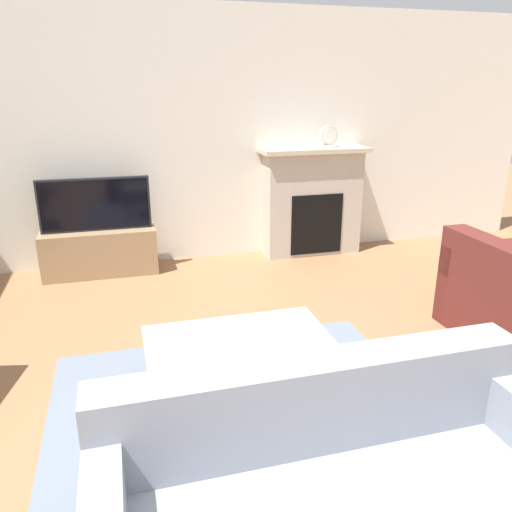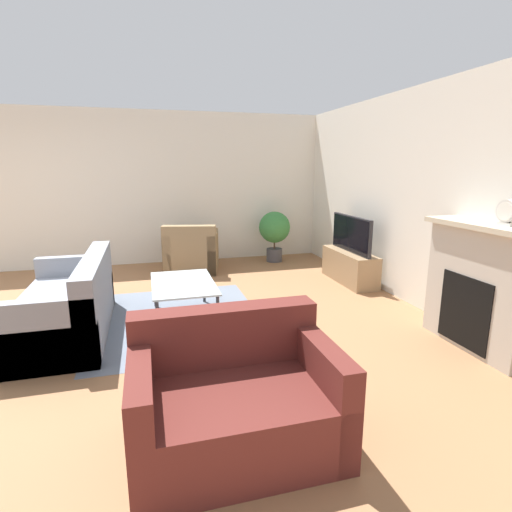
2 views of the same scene
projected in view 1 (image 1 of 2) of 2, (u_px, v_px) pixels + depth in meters
The scene contains 7 objects.
wall_back at pixel (171, 139), 5.33m from camera, with size 8.83×0.06×2.70m.
area_rug at pixel (243, 410), 3.06m from camera, with size 2.31×1.90×0.00m.
fireplace at pixel (312, 199), 5.77m from camera, with size 1.24×0.41×1.23m.
tv_stand at pixel (100, 252), 5.21m from camera, with size 1.15×0.38×0.48m.
tv at pixel (95, 204), 5.04m from camera, with size 1.09×0.06×0.54m.
coffee_table at pixel (239, 346), 3.00m from camera, with size 1.11×0.70×0.44m.
mantel_clock at pixel (328, 136), 5.58m from camera, with size 0.20×0.07×0.23m.
Camera 1 is at (-0.57, -0.69, 1.88)m, focal length 35.00 mm.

